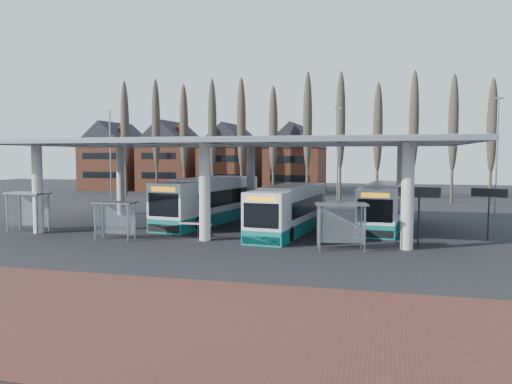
% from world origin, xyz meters
% --- Properties ---
extents(ground, '(140.00, 140.00, 0.00)m').
position_xyz_m(ground, '(0.00, 0.00, 0.00)').
color(ground, black).
rests_on(ground, ground).
extents(brick_strip, '(70.00, 10.00, 0.03)m').
position_xyz_m(brick_strip, '(0.00, -12.00, 0.01)').
color(brick_strip, '#502720').
rests_on(brick_strip, ground).
extents(station_canopy, '(32.00, 16.00, 6.34)m').
position_xyz_m(station_canopy, '(0.00, 8.00, 5.68)').
color(station_canopy, silver).
rests_on(station_canopy, ground).
extents(poplar_row, '(45.10, 1.10, 14.50)m').
position_xyz_m(poplar_row, '(0.00, 33.00, 8.78)').
color(poplar_row, '#473D33').
rests_on(poplar_row, ground).
extents(townhouse_row, '(36.80, 10.30, 12.25)m').
position_xyz_m(townhouse_row, '(-15.75, 44.00, 5.94)').
color(townhouse_row, brown).
rests_on(townhouse_row, ground).
extents(lamp_post_a, '(0.80, 0.16, 10.17)m').
position_xyz_m(lamp_post_a, '(-18.00, 22.00, 5.34)').
color(lamp_post_a, slate).
rests_on(lamp_post_a, ground).
extents(lamp_post_b, '(0.80, 0.16, 10.17)m').
position_xyz_m(lamp_post_b, '(6.00, 26.00, 5.34)').
color(lamp_post_b, slate).
rests_on(lamp_post_b, ground).
extents(lamp_post_c, '(0.80, 0.16, 10.17)m').
position_xyz_m(lamp_post_c, '(20.00, 20.00, 5.34)').
color(lamp_post_c, slate).
rests_on(lamp_post_c, ground).
extents(bus_1, '(4.69, 12.99, 3.53)m').
position_xyz_m(bus_1, '(-2.53, 10.49, 1.67)').
color(bus_1, silver).
rests_on(bus_1, ground).
extents(bus_2, '(3.65, 11.82, 3.23)m').
position_xyz_m(bus_2, '(4.47, 7.16, 1.52)').
color(bus_2, silver).
rests_on(bus_2, ground).
extents(bus_3, '(3.74, 11.90, 3.25)m').
position_xyz_m(bus_3, '(10.82, 11.39, 1.53)').
color(bus_3, silver).
rests_on(bus_3, ground).
extents(shelter_0, '(3.03, 1.66, 2.72)m').
position_xyz_m(shelter_0, '(-13.07, 2.94, 1.98)').
color(shelter_0, gray).
rests_on(shelter_0, ground).
extents(shelter_1, '(2.62, 1.41, 2.37)m').
position_xyz_m(shelter_1, '(-5.58, 1.53, 1.72)').
color(shelter_1, gray).
rests_on(shelter_1, ground).
extents(shelter_2, '(3.06, 1.96, 2.63)m').
position_xyz_m(shelter_2, '(8.41, 1.44, 1.91)').
color(shelter_2, gray).
rests_on(shelter_2, ground).
extents(info_sign_0, '(2.32, 0.14, 3.46)m').
position_xyz_m(info_sign_0, '(12.67, 3.26, 2.90)').
color(info_sign_0, black).
rests_on(info_sign_0, ground).
extents(info_sign_1, '(2.01, 0.96, 3.19)m').
position_xyz_m(info_sign_1, '(17.13, 7.48, 2.68)').
color(info_sign_1, black).
rests_on(info_sign_1, ground).
extents(barrier, '(2.27, 0.64, 1.13)m').
position_xyz_m(barrier, '(-0.76, 2.87, 0.88)').
color(barrier, black).
rests_on(barrier, ground).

